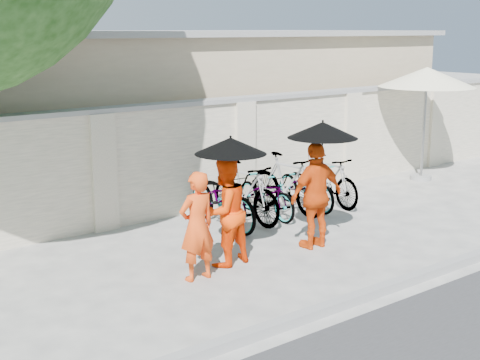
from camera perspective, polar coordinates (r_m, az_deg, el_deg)
ground at (r=9.75m, az=2.14°, el=-7.41°), size 80.00×80.00×0.00m
kerb at (r=8.58m, az=9.52°, el=-10.05°), size 40.00×0.16×0.12m
compound_wall at (r=12.54m, az=-3.64°, el=1.89°), size 20.00×0.30×2.00m
building_behind at (r=16.18m, az=-8.29°, el=6.39°), size 14.00×6.00×3.20m
monk_left at (r=9.07m, az=-3.69°, el=-3.95°), size 0.56×0.37×1.52m
monk_center at (r=9.61m, az=-1.31°, el=-2.71°), size 0.84×0.69×1.60m
parasol_center at (r=9.36m, az=-0.81°, el=2.94°), size 1.02×1.02×0.98m
monk_right at (r=10.43m, az=6.53°, el=-1.32°), size 1.00×0.44×1.68m
parasol_right at (r=10.19m, az=7.07°, el=4.26°), size 1.07×1.07×1.05m
patio_umbrella at (r=15.48m, az=15.65°, el=8.35°), size 2.14×2.14×2.54m
bike_0 at (r=11.55m, az=-1.47°, el=-1.54°), size 0.75×1.96×1.02m
bike_1 at (r=11.83m, az=0.49°, el=-1.02°), size 0.55×1.82×1.08m
bike_2 at (r=12.18m, az=2.27°, el=-1.15°), size 0.66×1.68×0.87m
bike_3 at (r=12.45m, az=4.09°, el=-0.29°), size 0.69×1.89×1.11m
bike_4 at (r=12.83m, az=5.67°, el=-0.47°), size 0.72×1.71×0.88m
bike_5 at (r=13.07m, az=7.64°, el=0.00°), size 0.61×1.70×1.00m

